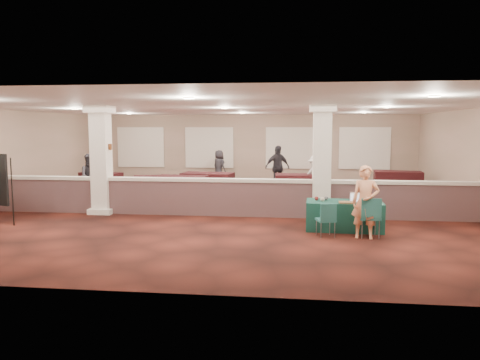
# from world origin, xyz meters

# --- Properties ---
(ground) EXTENTS (16.00, 16.00, 0.00)m
(ground) POSITION_xyz_m (0.00, 0.00, 0.00)
(ground) COLOR #4C1B13
(ground) RESTS_ON ground
(wall_back) EXTENTS (16.00, 0.04, 3.20)m
(wall_back) POSITION_xyz_m (0.00, 8.00, 1.60)
(wall_back) COLOR #87745D
(wall_back) RESTS_ON ground
(wall_front) EXTENTS (16.00, 0.04, 3.20)m
(wall_front) POSITION_xyz_m (0.00, -8.00, 1.60)
(wall_front) COLOR #87745D
(wall_front) RESTS_ON ground
(ceiling) EXTENTS (16.00, 16.00, 0.02)m
(ceiling) POSITION_xyz_m (0.00, 0.00, 3.20)
(ceiling) COLOR silver
(ceiling) RESTS_ON wall_back
(partition_wall) EXTENTS (15.60, 0.28, 1.10)m
(partition_wall) POSITION_xyz_m (0.00, -1.50, 0.57)
(partition_wall) COLOR brown
(partition_wall) RESTS_ON ground
(column_left) EXTENTS (0.72, 0.72, 3.20)m
(column_left) POSITION_xyz_m (-3.50, -1.50, 1.64)
(column_left) COLOR white
(column_left) RESTS_ON ground
(column_right) EXTENTS (0.72, 0.72, 3.20)m
(column_right) POSITION_xyz_m (3.00, -1.50, 1.64)
(column_right) COLOR white
(column_right) RESTS_ON ground
(sconce_left) EXTENTS (0.12, 0.12, 0.18)m
(sconce_left) POSITION_xyz_m (-3.78, -1.50, 2.00)
(sconce_left) COLOR brown
(sconce_left) RESTS_ON column_left
(sconce_right) EXTENTS (0.12, 0.12, 0.18)m
(sconce_right) POSITION_xyz_m (-3.22, -1.50, 2.00)
(sconce_right) COLOR brown
(sconce_right) RESTS_ON column_left
(near_table) EXTENTS (1.92, 1.02, 0.72)m
(near_table) POSITION_xyz_m (3.50, -3.00, 0.36)
(near_table) COLOR #103D33
(near_table) RESTS_ON ground
(conf_chair_main) EXTENTS (0.51, 0.51, 0.95)m
(conf_chair_main) POSITION_xyz_m (4.01, -3.83, 0.56)
(conf_chair_main) COLOR #1E5851
(conf_chair_main) RESTS_ON ground
(conf_chair_side) EXTENTS (0.50, 0.50, 0.81)m
(conf_chair_side) POSITION_xyz_m (3.01, -3.88, 0.48)
(conf_chair_side) COLOR #1E5851
(conf_chair_side) RESTS_ON ground
(woman) EXTENTS (0.66, 0.49, 1.70)m
(woman) POSITION_xyz_m (3.89, -3.87, 0.85)
(woman) COLOR #E29F62
(woman) RESTS_ON ground
(far_table_front_left) EXTENTS (1.87, 1.33, 0.68)m
(far_table_front_left) POSITION_xyz_m (-3.24, 3.00, 0.34)
(far_table_front_left) COLOR black
(far_table_front_left) RESTS_ON ground
(far_table_front_center) EXTENTS (2.03, 1.22, 0.78)m
(far_table_front_center) POSITION_xyz_m (-2.00, 2.14, 0.39)
(far_table_front_center) COLOR black
(far_table_front_center) RESTS_ON ground
(far_table_front_right) EXTENTS (2.04, 1.11, 0.81)m
(far_table_front_right) POSITION_xyz_m (2.50, 2.97, 0.40)
(far_table_front_right) COLOR black
(far_table_front_right) RESTS_ON ground
(far_table_back_left) EXTENTS (1.91, 1.39, 0.70)m
(far_table_back_left) POSITION_xyz_m (-5.88, 3.90, 0.35)
(far_table_back_left) COLOR black
(far_table_back_left) RESTS_ON ground
(far_table_back_center) EXTENTS (2.09, 1.23, 0.80)m
(far_table_back_center) POSITION_xyz_m (-1.18, 3.20, 0.40)
(far_table_back_center) COLOR black
(far_table_back_center) RESTS_ON ground
(far_table_back_right) EXTENTS (1.97, 1.11, 0.77)m
(far_table_back_right) POSITION_xyz_m (6.50, 5.17, 0.39)
(far_table_back_right) COLOR black
(far_table_back_right) RESTS_ON ground
(attendee_a) EXTENTS (0.91, 0.79, 1.66)m
(attendee_a) POSITION_xyz_m (-4.90, 0.81, 0.83)
(attendee_a) COLOR black
(attendee_a) RESTS_ON ground
(attendee_b) EXTENTS (1.07, 0.79, 1.52)m
(attendee_b) POSITION_xyz_m (3.00, 3.00, 0.76)
(attendee_b) COLOR beige
(attendee_b) RESTS_ON ground
(attendee_c) EXTENTS (1.19, 0.93, 1.84)m
(attendee_c) POSITION_xyz_m (1.50, 4.76, 0.92)
(attendee_c) COLOR black
(attendee_c) RESTS_ON ground
(attendee_d) EXTENTS (0.83, 0.79, 1.52)m
(attendee_d) POSITION_xyz_m (-1.35, 7.00, 0.76)
(attendee_d) COLOR black
(attendee_d) RESTS_ON ground
(laptop_base) EXTENTS (0.34, 0.24, 0.02)m
(laptop_base) POSITION_xyz_m (3.79, -3.06, 0.73)
(laptop_base) COLOR silver
(laptop_base) RESTS_ON near_table
(laptop_screen) EXTENTS (0.33, 0.03, 0.22)m
(laptop_screen) POSITION_xyz_m (3.80, -2.95, 0.85)
(laptop_screen) COLOR silver
(laptop_screen) RESTS_ON near_table
(screen_glow) EXTENTS (0.30, 0.02, 0.19)m
(screen_glow) POSITION_xyz_m (3.80, -2.95, 0.83)
(screen_glow) COLOR silver
(screen_glow) RESTS_ON near_table
(knitting) EXTENTS (0.41, 0.31, 0.03)m
(knitting) POSITION_xyz_m (3.54, -3.25, 0.74)
(knitting) COLOR #BF6B1E
(knitting) RESTS_ON near_table
(yarn_cream) EXTENTS (0.11, 0.11, 0.11)m
(yarn_cream) POSITION_xyz_m (2.95, -3.08, 0.78)
(yarn_cream) COLOR beige
(yarn_cream) RESTS_ON near_table
(yarn_red) EXTENTS (0.10, 0.10, 0.10)m
(yarn_red) POSITION_xyz_m (2.81, -2.92, 0.77)
(yarn_red) COLOR maroon
(yarn_red) RESTS_ON near_table
(yarn_grey) EXTENTS (0.10, 0.10, 0.10)m
(yarn_grey) POSITION_xyz_m (3.06, -2.86, 0.77)
(yarn_grey) COLOR #515257
(yarn_grey) RESTS_ON near_table
(scissors) EXTENTS (0.12, 0.03, 0.01)m
(scissors) POSITION_xyz_m (4.13, -3.30, 0.73)
(scissors) COLOR red
(scissors) RESTS_ON near_table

